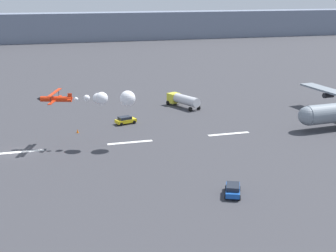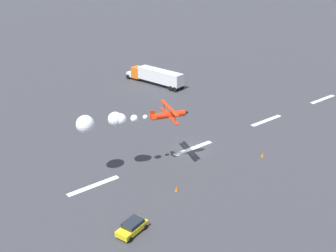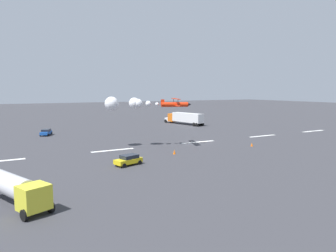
{
  "view_description": "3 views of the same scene",
  "coord_description": "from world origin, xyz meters",
  "px_view_note": "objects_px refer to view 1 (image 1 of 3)",
  "views": [
    {
      "loc": [
        2.77,
        -78.75,
        25.87
      ],
      "look_at": [
        25.48,
        0.0,
        2.43
      ],
      "focal_mm": 51.57,
      "sensor_mm": 36.0,
      "label": 1
    },
    {
      "loc": [
        42.49,
        46.66,
        31.94
      ],
      "look_at": [
        6.56,
        1.64,
        6.39
      ],
      "focal_mm": 45.88,
      "sensor_mm": 36.0,
      "label": 2
    },
    {
      "loc": [
        36.2,
        53.73,
        10.94
      ],
      "look_at": [
        8.4,
        2.36,
        4.13
      ],
      "focal_mm": 33.14,
      "sensor_mm": 36.0,
      "label": 3
    }
  ],
  "objects_px": {
    "traffic_cone_far": "(78,131)",
    "stunt_biplane_red": "(104,98)",
    "fuel_tanker_truck": "(183,100)",
    "followme_car_yellow": "(233,189)",
    "airport_staff_sedan": "(125,120)"
  },
  "relations": [
    {
      "from": "traffic_cone_far",
      "to": "stunt_biplane_red",
      "type": "bearing_deg",
      "value": -67.88
    },
    {
      "from": "stunt_biplane_red",
      "to": "fuel_tanker_truck",
      "type": "bearing_deg",
      "value": 47.62
    },
    {
      "from": "stunt_biplane_red",
      "to": "airport_staff_sedan",
      "type": "height_order",
      "value": "stunt_biplane_red"
    },
    {
      "from": "airport_staff_sedan",
      "to": "followme_car_yellow",
      "type": "bearing_deg",
      "value": -79.89
    },
    {
      "from": "stunt_biplane_red",
      "to": "followme_car_yellow",
      "type": "distance_m",
      "value": 28.55
    },
    {
      "from": "traffic_cone_far",
      "to": "fuel_tanker_truck",
      "type": "bearing_deg",
      "value": 28.78
    },
    {
      "from": "stunt_biplane_red",
      "to": "fuel_tanker_truck",
      "type": "height_order",
      "value": "stunt_biplane_red"
    },
    {
      "from": "fuel_tanker_truck",
      "to": "followme_car_yellow",
      "type": "distance_m",
      "value": 48.37
    },
    {
      "from": "stunt_biplane_red",
      "to": "traffic_cone_far",
      "type": "distance_m",
      "value": 12.96
    },
    {
      "from": "fuel_tanker_truck",
      "to": "airport_staff_sedan",
      "type": "bearing_deg",
      "value": -146.43
    },
    {
      "from": "followme_car_yellow",
      "to": "airport_staff_sedan",
      "type": "relative_size",
      "value": 1.02
    },
    {
      "from": "stunt_biplane_red",
      "to": "fuel_tanker_truck",
      "type": "distance_m",
      "value": 32.03
    },
    {
      "from": "traffic_cone_far",
      "to": "followme_car_yellow",
      "type": "bearing_deg",
      "value": -64.11
    },
    {
      "from": "airport_staff_sedan",
      "to": "stunt_biplane_red",
      "type": "bearing_deg",
      "value": -114.41
    },
    {
      "from": "followme_car_yellow",
      "to": "airport_staff_sedan",
      "type": "xyz_separation_m",
      "value": [
        -6.69,
        37.53,
        -0.0
      ]
    }
  ]
}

